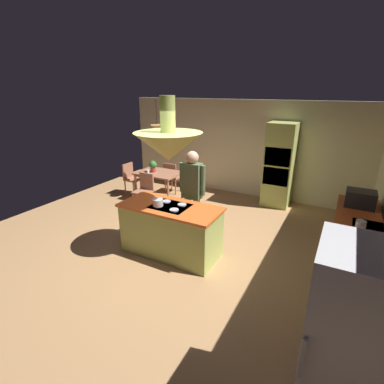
# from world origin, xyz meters

# --- Properties ---
(ground) EXTENTS (8.16, 8.16, 0.00)m
(ground) POSITION_xyz_m (0.00, 0.00, 0.00)
(ground) COLOR #AD7F51
(wall_back) EXTENTS (6.80, 0.10, 2.55)m
(wall_back) POSITION_xyz_m (0.00, 3.45, 1.27)
(wall_back) COLOR beige
(wall_back) RESTS_ON ground
(kitchen_island) EXTENTS (1.76, 0.81, 0.94)m
(kitchen_island) POSITION_xyz_m (0.00, -0.20, 0.46)
(kitchen_island) COLOR #A8B259
(kitchen_island) RESTS_ON ground
(counter_run_right) EXTENTS (0.73, 2.46, 0.92)m
(counter_run_right) POSITION_xyz_m (2.84, 0.60, 0.47)
(counter_run_right) COLOR #A8B259
(counter_run_right) RESTS_ON ground
(oven_tower) EXTENTS (0.66, 0.62, 2.06)m
(oven_tower) POSITION_xyz_m (1.10, 3.04, 1.03)
(oven_tower) COLOR #A8B259
(oven_tower) RESTS_ON ground
(refrigerator) EXTENTS (0.72, 0.74, 1.76)m
(refrigerator) POSITION_xyz_m (2.80, -1.90, 0.88)
(refrigerator) COLOR silver
(refrigerator) RESTS_ON ground
(dining_table) EXTENTS (1.12, 0.81, 0.76)m
(dining_table) POSITION_xyz_m (-1.70, 1.90, 0.66)
(dining_table) COLOR #A3674C
(dining_table) RESTS_ON ground
(person_at_island) EXTENTS (0.53, 0.23, 1.75)m
(person_at_island) POSITION_xyz_m (0.07, 0.47, 1.01)
(person_at_island) COLOR tan
(person_at_island) RESTS_ON ground
(range_hood) EXTENTS (1.10, 1.10, 1.00)m
(range_hood) POSITION_xyz_m (0.00, -0.20, 1.97)
(range_hood) COLOR #A8B259
(pendant_light_over_table) EXTENTS (0.32, 0.32, 0.82)m
(pendant_light_over_table) POSITION_xyz_m (-1.70, 1.90, 1.86)
(pendant_light_over_table) COLOR #E0B266
(chair_facing_island) EXTENTS (0.40, 0.40, 0.87)m
(chair_facing_island) POSITION_xyz_m (-1.70, 1.27, 0.50)
(chair_facing_island) COLOR #A3674C
(chair_facing_island) RESTS_ON ground
(chair_by_back_wall) EXTENTS (0.40, 0.40, 0.87)m
(chair_by_back_wall) POSITION_xyz_m (-1.70, 2.53, 0.50)
(chair_by_back_wall) COLOR #A3674C
(chair_by_back_wall) RESTS_ON ground
(chair_at_corner) EXTENTS (0.40, 0.40, 0.87)m
(chair_at_corner) POSITION_xyz_m (-2.64, 1.90, 0.50)
(chair_at_corner) COLOR #A3674C
(chair_at_corner) RESTS_ON ground
(potted_plant_on_table) EXTENTS (0.20, 0.20, 0.30)m
(potted_plant_on_table) POSITION_xyz_m (-1.84, 1.85, 0.93)
(potted_plant_on_table) COLOR #99382D
(potted_plant_on_table) RESTS_ON dining_table
(cup_on_table) EXTENTS (0.07, 0.07, 0.09)m
(cup_on_table) POSITION_xyz_m (-1.89, 1.70, 0.81)
(cup_on_table) COLOR white
(cup_on_table) RESTS_ON dining_table
(canister_flour) EXTENTS (0.11, 0.11, 0.17)m
(canister_flour) POSITION_xyz_m (2.84, -0.00, 1.00)
(canister_flour) COLOR silver
(canister_flour) RESTS_ON counter_run_right
(canister_sugar) EXTENTS (0.12, 0.12, 0.21)m
(canister_sugar) POSITION_xyz_m (2.84, 0.18, 1.02)
(canister_sugar) COLOR silver
(canister_sugar) RESTS_ON counter_run_right
(canister_tea) EXTENTS (0.11, 0.11, 0.15)m
(canister_tea) POSITION_xyz_m (2.84, 0.36, 0.99)
(canister_tea) COLOR silver
(canister_tea) RESTS_ON counter_run_right
(microwave_on_counter) EXTENTS (0.46, 0.36, 0.28)m
(microwave_on_counter) POSITION_xyz_m (2.84, 1.33, 1.06)
(microwave_on_counter) COLOR #232326
(microwave_on_counter) RESTS_ON counter_run_right
(cooking_pot_on_cooktop) EXTENTS (0.18, 0.18, 0.12)m
(cooking_pot_on_cooktop) POSITION_xyz_m (-0.16, -0.33, 1.00)
(cooking_pot_on_cooktop) COLOR #B2B2B7
(cooking_pot_on_cooktop) RESTS_ON kitchen_island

